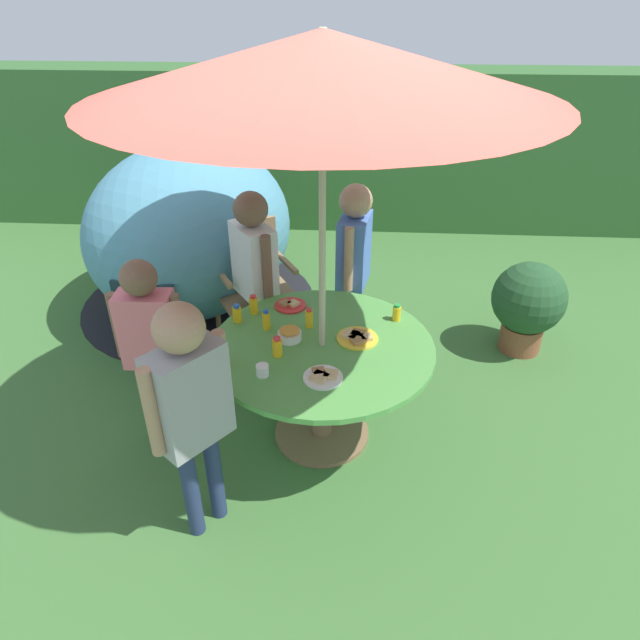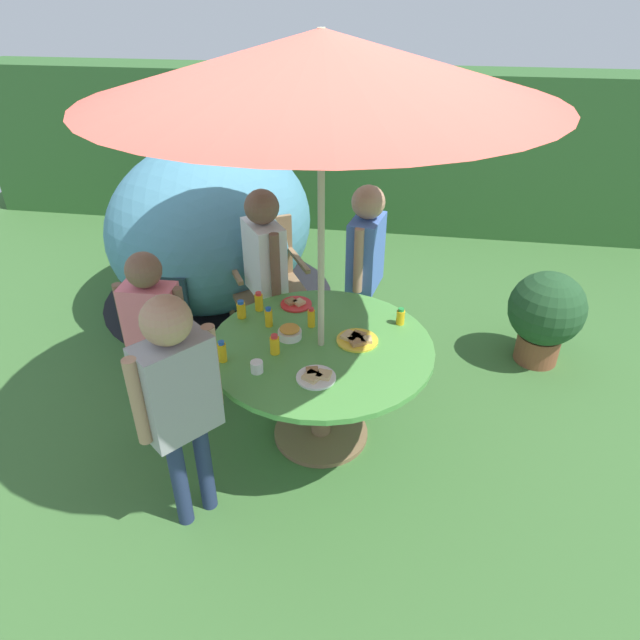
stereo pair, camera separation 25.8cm
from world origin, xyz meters
The scene contains 23 objects.
ground_plane centered at (0.00, 0.00, -0.01)m, with size 10.00×10.00×0.02m, color #3D6B33.
hedge_backdrop centered at (0.00, 3.68, 0.84)m, with size 9.00×0.70×1.67m, color #33602D.
garden_table centered at (0.00, 0.00, 0.54)m, with size 1.29×1.29×0.69m.
patio_umbrella centered at (0.00, 0.00, 2.15)m, with size 2.15×2.15×2.30m.
wooden_chair centered at (-0.60, 1.05, 0.55)m, with size 0.69×0.66×0.96m.
dome_tent centered at (-1.19, 1.63, 0.68)m, with size 2.21×2.21×1.38m.
potted_plant centered at (1.47, 1.06, 0.41)m, with size 0.54×0.54×0.72m.
child_in_blue_shirt centered at (0.17, 0.93, 0.85)m, with size 0.25×0.44×1.33m.
child_in_white_shirt centered at (-0.50, 0.71, 0.85)m, with size 0.36×0.39×1.34m.
child_in_pink_shirt centered at (-0.99, -0.03, 0.77)m, with size 0.41×0.20×1.20m.
child_in_grey_shirt centered at (-0.56, -0.70, 0.85)m, with size 0.37×0.39×1.34m.
snack_bowl centered at (-0.19, 0.04, 0.73)m, with size 0.14×0.14×0.08m.
plate_far_left centered at (0.20, 0.06, 0.70)m, with size 0.24×0.24×0.03m.
plate_near_right centered at (0.02, -0.32, 0.70)m, with size 0.21×0.21×0.03m.
plate_front_edge centered at (-0.23, 0.42, 0.70)m, with size 0.20×0.20×0.03m.
juice_bottle_near_left centered at (0.44, 0.29, 0.74)m, with size 0.05×0.05×0.11m.
juice_bottle_far_right centered at (-0.09, 0.18, 0.75)m, with size 0.05×0.05×0.13m.
juice_bottle_center_front centered at (-0.53, 0.22, 0.74)m, with size 0.06×0.06×0.12m.
juice_bottle_center_back centered at (-0.24, -0.13, 0.74)m, with size 0.05×0.05×0.12m.
juice_bottle_mid_left centered at (-0.50, -0.24, 0.75)m, with size 0.05×0.05×0.13m.
juice_bottle_mid_right centered at (-0.44, 0.32, 0.75)m, with size 0.05×0.05×0.12m.
juice_bottle_back_edge centered at (-0.34, 0.15, 0.75)m, with size 0.05×0.05×0.12m.
cup_near centered at (-0.29, -0.31, 0.72)m, with size 0.07×0.07×0.06m, color white.
Camera 2 is at (0.41, -2.60, 2.47)m, focal length 31.26 mm.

